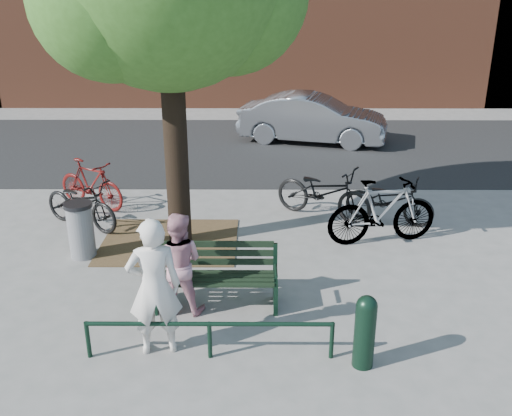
{
  "coord_description": "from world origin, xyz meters",
  "views": [
    {
      "loc": [
        0.6,
        -7.11,
        4.33
      ],
      "look_at": [
        0.56,
        1.0,
        1.13
      ],
      "focal_mm": 40.0,
      "sensor_mm": 36.0,
      "label": 1
    }
  ],
  "objects_px": {
    "person_left": "(154,287)",
    "bollard": "(365,329)",
    "park_bench": "(216,274)",
    "person_right": "(178,263)",
    "bicycle_c": "(323,192)",
    "litter_bin": "(81,230)",
    "parked_car": "(313,119)"
  },
  "relations": [
    {
      "from": "person_left",
      "to": "person_right",
      "type": "distance_m",
      "value": 0.98
    },
    {
      "from": "person_left",
      "to": "bollard",
      "type": "height_order",
      "value": "person_left"
    },
    {
      "from": "person_left",
      "to": "park_bench",
      "type": "bearing_deg",
      "value": -131.46
    },
    {
      "from": "litter_bin",
      "to": "bicycle_c",
      "type": "height_order",
      "value": "bicycle_c"
    },
    {
      "from": "person_left",
      "to": "person_right",
      "type": "bearing_deg",
      "value": -109.99
    },
    {
      "from": "parked_car",
      "to": "person_left",
      "type": "bearing_deg",
      "value": 179.15
    },
    {
      "from": "person_right",
      "to": "bicycle_c",
      "type": "relative_size",
      "value": 0.73
    },
    {
      "from": "litter_bin",
      "to": "bicycle_c",
      "type": "distance_m",
      "value": 4.6
    },
    {
      "from": "person_left",
      "to": "litter_bin",
      "type": "height_order",
      "value": "person_left"
    },
    {
      "from": "bollard",
      "to": "litter_bin",
      "type": "bearing_deg",
      "value": 145.08
    },
    {
      "from": "bicycle_c",
      "to": "parked_car",
      "type": "height_order",
      "value": "parked_car"
    },
    {
      "from": "person_right",
      "to": "bicycle_c",
      "type": "distance_m",
      "value": 4.21
    },
    {
      "from": "park_bench",
      "to": "bicycle_c",
      "type": "xyz_separation_m",
      "value": [
        1.87,
        3.29,
        0.05
      ]
    },
    {
      "from": "person_right",
      "to": "bollard",
      "type": "relative_size",
      "value": 1.55
    },
    {
      "from": "person_right",
      "to": "litter_bin",
      "type": "distance_m",
      "value": 2.55
    },
    {
      "from": "litter_bin",
      "to": "park_bench",
      "type": "bearing_deg",
      "value": -32.89
    },
    {
      "from": "park_bench",
      "to": "person_right",
      "type": "xyz_separation_m",
      "value": [
        -0.51,
        -0.17,
        0.26
      ]
    },
    {
      "from": "person_right",
      "to": "bollard",
      "type": "height_order",
      "value": "person_right"
    },
    {
      "from": "litter_bin",
      "to": "parked_car",
      "type": "height_order",
      "value": "parked_car"
    },
    {
      "from": "bollard",
      "to": "bicycle_c",
      "type": "height_order",
      "value": "bicycle_c"
    },
    {
      "from": "person_right",
      "to": "litter_bin",
      "type": "xyz_separation_m",
      "value": [
        -1.87,
        1.71,
        -0.25
      ]
    },
    {
      "from": "bollard",
      "to": "parked_car",
      "type": "distance_m",
      "value": 10.51
    },
    {
      "from": "bollard",
      "to": "bicycle_c",
      "type": "relative_size",
      "value": 0.47
    },
    {
      "from": "park_bench",
      "to": "bollard",
      "type": "relative_size",
      "value": 1.82
    },
    {
      "from": "person_left",
      "to": "bollard",
      "type": "bearing_deg",
      "value": 162.44
    },
    {
      "from": "person_left",
      "to": "bicycle_c",
      "type": "bearing_deg",
      "value": -130.74
    },
    {
      "from": "bollard",
      "to": "parked_car",
      "type": "height_order",
      "value": "parked_car"
    },
    {
      "from": "bicycle_c",
      "to": "park_bench",
      "type": "bearing_deg",
      "value": -177.08
    },
    {
      "from": "person_left",
      "to": "bicycle_c",
      "type": "height_order",
      "value": "person_left"
    },
    {
      "from": "person_left",
      "to": "litter_bin",
      "type": "distance_m",
      "value": 3.2
    },
    {
      "from": "park_bench",
      "to": "bollard",
      "type": "bearing_deg",
      "value": -37.38
    },
    {
      "from": "park_bench",
      "to": "bicycle_c",
      "type": "relative_size",
      "value": 0.86
    }
  ]
}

